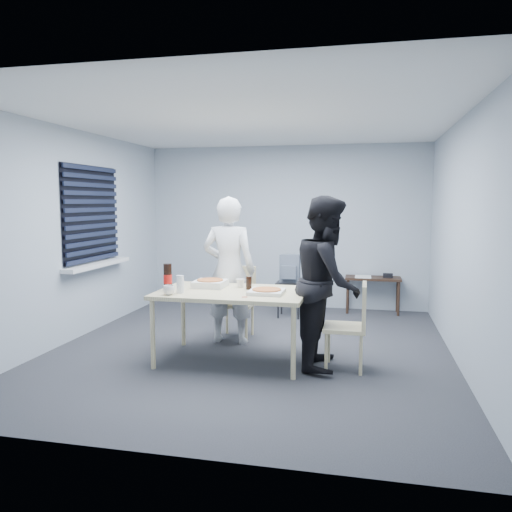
% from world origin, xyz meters
% --- Properties ---
extents(room, '(5.00, 5.00, 5.00)m').
position_xyz_m(room, '(-2.20, 0.40, 1.44)').
color(room, '#2C2C31').
rests_on(room, ground).
extents(dining_table, '(1.57, 0.99, 0.76)m').
position_xyz_m(dining_table, '(-0.10, -0.44, 0.70)').
color(dining_table, beige).
rests_on(dining_table, ground).
extents(chair_far, '(0.42, 0.42, 0.89)m').
position_xyz_m(chair_far, '(-0.29, 0.53, 0.51)').
color(chair_far, beige).
rests_on(chair_far, ground).
extents(chair_right, '(0.42, 0.42, 0.89)m').
position_xyz_m(chair_right, '(1.17, -0.45, 0.51)').
color(chair_right, beige).
rests_on(chair_right, ground).
extents(person_white, '(0.65, 0.42, 1.77)m').
position_xyz_m(person_white, '(-0.32, 0.24, 0.89)').
color(person_white, silver).
rests_on(person_white, ground).
extents(person_black, '(0.47, 0.86, 1.77)m').
position_xyz_m(person_black, '(0.90, -0.39, 0.89)').
color(person_black, black).
rests_on(person_black, ground).
extents(side_table, '(0.83, 0.37, 0.56)m').
position_xyz_m(side_table, '(1.40, 2.28, 0.48)').
color(side_table, '#352114').
rests_on(side_table, ground).
extents(stool, '(0.38, 0.38, 0.53)m').
position_xyz_m(stool, '(0.19, 1.74, 0.41)').
color(stool, black).
rests_on(stool, ground).
extents(backpack, '(0.29, 0.21, 0.41)m').
position_xyz_m(backpack, '(0.19, 1.73, 0.72)').
color(backpack, slate).
rests_on(backpack, stool).
extents(pizza_box_a, '(0.34, 0.34, 0.09)m').
position_xyz_m(pizza_box_a, '(-0.41, -0.26, 0.80)').
color(pizza_box_a, white).
rests_on(pizza_box_a, dining_table).
extents(pizza_box_b, '(0.35, 0.35, 0.05)m').
position_xyz_m(pizza_box_b, '(0.29, -0.52, 0.79)').
color(pizza_box_b, white).
rests_on(pizza_box_b, dining_table).
extents(mug_a, '(0.17, 0.17, 0.10)m').
position_xyz_m(mug_a, '(-0.67, -0.80, 0.81)').
color(mug_a, white).
rests_on(mug_a, dining_table).
extents(mug_b, '(0.10, 0.10, 0.09)m').
position_xyz_m(mug_b, '(-0.07, -0.20, 0.81)').
color(mug_b, white).
rests_on(mug_b, dining_table).
extents(cola_glass, '(0.08, 0.08, 0.14)m').
position_xyz_m(cola_glass, '(0.05, -0.32, 0.83)').
color(cola_glass, black).
rests_on(cola_glass, dining_table).
extents(soda_bottle, '(0.09, 0.09, 0.29)m').
position_xyz_m(soda_bottle, '(-0.77, -0.58, 0.90)').
color(soda_bottle, black).
rests_on(soda_bottle, dining_table).
extents(plastic_cups, '(0.09, 0.09, 0.18)m').
position_xyz_m(plastic_cups, '(-0.60, -0.68, 0.86)').
color(plastic_cups, silver).
rests_on(plastic_cups, dining_table).
extents(rubber_band, '(0.07, 0.07, 0.00)m').
position_xyz_m(rubber_band, '(0.11, -0.76, 0.76)').
color(rubber_band, red).
rests_on(rubber_band, dining_table).
extents(papers, '(0.33, 0.39, 0.01)m').
position_xyz_m(papers, '(1.25, 2.26, 0.56)').
color(papers, white).
rests_on(papers, side_table).
extents(black_box, '(0.17, 0.14, 0.06)m').
position_xyz_m(black_box, '(1.62, 2.28, 0.59)').
color(black_box, black).
rests_on(black_box, side_table).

